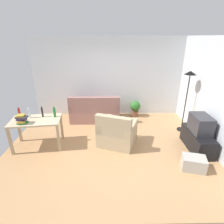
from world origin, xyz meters
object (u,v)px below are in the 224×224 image
at_px(tv, 201,124).
at_px(bottle_red, 19,113).
at_px(bottle_dark, 42,112).
at_px(bottle_green, 54,112).
at_px(torchiere_lamp, 188,85).
at_px(tv_stand, 197,140).
at_px(storage_box, 194,163).
at_px(book_stack, 22,119).
at_px(armchair, 117,133).
at_px(desk, 36,124).
at_px(bottle_clear, 29,113).
at_px(potted_plant, 135,108).
at_px(couch, 95,112).

distance_m(tv, bottle_red, 4.55).
distance_m(bottle_dark, bottle_green, 0.31).
bearing_deg(torchiere_lamp, tv_stand, -90.00).
xyz_separation_m(storage_box, book_stack, (-3.88, 0.76, 0.72)).
xyz_separation_m(armchair, storage_box, (1.62, -1.03, -0.17)).
bearing_deg(tv, torchiere_lamp, 0.20).
height_order(desk, storage_box, desk).
relative_size(storage_box, bottle_clear, 1.61).
height_order(torchiere_lamp, bottle_green, torchiere_lamp).
distance_m(torchiere_lamp, potted_plant, 2.00).
height_order(bottle_red, bottle_dark, bottle_dark).
relative_size(tv, bottle_red, 2.30).
bearing_deg(book_stack, bottle_clear, 81.29).
bearing_deg(armchair, bottle_clear, 18.77).
bearing_deg(bottle_green, bottle_clear, -175.90).
xyz_separation_m(bottle_green, book_stack, (-0.67, -0.37, -0.02)).
height_order(couch, storage_box, couch).
height_order(bottle_clear, bottle_dark, bottle_clear).
bearing_deg(tv_stand, storage_box, 151.95).
height_order(potted_plant, bottle_red, bottle_red).
relative_size(tv_stand, bottle_clear, 3.70).
bearing_deg(torchiere_lamp, bottle_red, -171.94).
bearing_deg(bottle_red, book_stack, -58.81).
relative_size(desk, bottle_clear, 4.28).
bearing_deg(book_stack, torchiere_lamp, 13.43).
height_order(couch, tv, same).
bearing_deg(torchiere_lamp, bottle_green, -169.68).
height_order(tv, book_stack, book_stack).
distance_m(tv, bottle_clear, 4.26).
height_order(armchair, bottle_red, bottle_red).
bearing_deg(book_stack, tv_stand, 0.14).
distance_m(tv_stand, storage_box, 0.88).
bearing_deg(tv_stand, couch, 56.85).
xyz_separation_m(potted_plant, book_stack, (-2.99, -2.09, 0.54)).
bearing_deg(storage_box, bottle_green, 160.64).
bearing_deg(torchiere_lamp, tv, -89.80).
height_order(couch, book_stack, book_stack).
distance_m(tv_stand, bottle_dark, 4.00).
relative_size(bottle_clear, bottle_dark, 1.04).
bearing_deg(torchiere_lamp, armchair, -159.57).
relative_size(potted_plant, book_stack, 2.15).
height_order(bottle_red, bottle_clear, bottle_clear).
distance_m(bottle_clear, bottle_dark, 0.31).
relative_size(tv, storage_box, 1.25).
bearing_deg(torchiere_lamp, book_stack, -166.57).
height_order(tv_stand, torchiere_lamp, torchiere_lamp).
relative_size(couch, potted_plant, 2.87).
bearing_deg(storage_box, bottle_red, 164.43).
xyz_separation_m(tv, armchair, (-2.04, 0.26, -0.38)).
height_order(torchiere_lamp, bottle_clear, torchiere_lamp).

